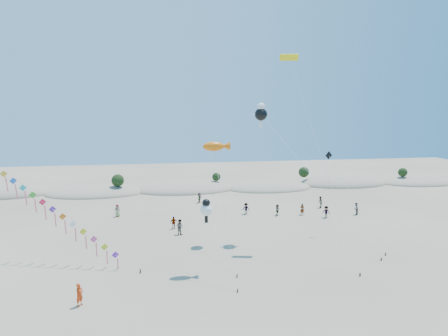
# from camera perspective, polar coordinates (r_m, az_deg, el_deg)

# --- Properties ---
(ground) EXTENTS (160.00, 160.00, 0.00)m
(ground) POSITION_cam_1_polar(r_m,az_deg,el_deg) (28.65, -0.70, -22.88)
(ground) COLOR #817059
(ground) RESTS_ON ground
(dune_ridge) EXTENTS (145.30, 11.49, 5.57)m
(dune_ridge) POSITION_cam_1_polar(r_m,az_deg,el_deg) (70.96, -5.10, -3.19)
(dune_ridge) COLOR tan
(dune_ridge) RESTS_ON ground
(fish_kite) EXTENTS (2.56, 6.51, 12.09)m
(fish_kite) POSITION_cam_1_polar(r_m,az_deg,el_deg) (35.11, -1.14, 3.26)
(fish_kite) COLOR #3F2D1E
(fish_kite) RESTS_ON ground
(cartoon_kite_low) EXTENTS (2.55, 9.40, 5.28)m
(cartoon_kite_low) POSITION_cam_1_polar(r_m,az_deg,el_deg) (41.71, -2.72, -6.20)
(cartoon_kite_low) COLOR #3F2D1E
(cartoon_kite_low) RESTS_ON ground
(cartoon_kite_high) EXTENTS (11.31, 10.18, 15.81)m
(cartoon_kite_high) POSITION_cam_1_polar(r_m,az_deg,el_deg) (43.59, 5.69, 8.31)
(cartoon_kite_high) COLOR #3F2D1E
(cartoon_kite_high) RESTS_ON ground
(parafoil_kite) EXTENTS (4.77, 11.29, 21.04)m
(parafoil_kite) POSITION_cam_1_polar(r_m,az_deg,el_deg) (42.90, 10.12, 15.57)
(parafoil_kite) COLOR #3F2D1E
(parafoil_kite) RESTS_ON ground
(dark_kite) EXTENTS (3.33, 8.84, 10.03)m
(dark_kite) POSITION_cam_1_polar(r_m,az_deg,el_deg) (45.90, 17.51, -1.50)
(dark_kite) COLOR #3F2D1E
(dark_kite) RESTS_ON ground
(flyer_foreground) EXTENTS (0.71, 0.80, 1.83)m
(flyer_foreground) POSITION_cam_1_polar(r_m,az_deg,el_deg) (32.52, -21.16, -17.55)
(flyer_foreground) COLOR red
(flyer_foreground) RESTS_ON ground
(beachgoers) EXTENTS (34.82, 16.40, 1.88)m
(beachgoers) POSITION_cam_1_polar(r_m,az_deg,el_deg) (53.76, 4.46, -6.39)
(beachgoers) COLOR slate
(beachgoers) RESTS_ON ground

